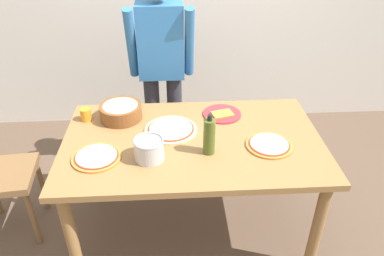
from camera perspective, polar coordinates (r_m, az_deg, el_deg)
ground at (r=2.79m, az=0.06°, el=-14.74°), size 8.00×8.00×0.00m
dining_table at (r=2.34m, az=0.07°, el=-3.56°), size 1.60×0.96×0.76m
person_cook at (r=2.87m, az=-4.70°, el=9.65°), size 0.49×0.25×1.62m
pizza_raw_on_board at (r=2.37m, az=-3.27°, el=-0.21°), size 0.34×0.34×0.02m
pizza_cooked_on_tray at (r=2.20m, az=-14.47°, el=-4.32°), size 0.28×0.28×0.02m
pizza_second_cooked at (r=2.27m, az=11.78°, el=-2.54°), size 0.28×0.28×0.02m
plate_with_slice at (r=2.55m, az=4.65°, el=2.17°), size 0.26×0.26×0.02m
popcorn_bowl at (r=2.52m, az=-10.91°, el=2.69°), size 0.28×0.28×0.11m
olive_oil_bottle at (r=2.12m, az=2.66°, el=-1.27°), size 0.07×0.07×0.26m
steel_pot at (r=2.11m, az=-6.62°, el=-3.24°), size 0.17×0.17×0.13m
cup_orange at (r=2.56m, az=-16.01°, el=2.01°), size 0.07×0.07×0.08m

